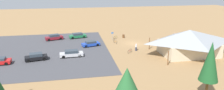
# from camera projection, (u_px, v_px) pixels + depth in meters

# --- Properties ---
(ground) EXTENTS (160.00, 160.00, 0.00)m
(ground) POSITION_uv_depth(u_px,v_px,m) (134.00, 44.00, 54.14)
(ground) COLOR #937047
(ground) RESTS_ON ground
(parking_lot_asphalt) EXTENTS (39.10, 32.05, 0.05)m
(parking_lot_asphalt) POSITION_uv_depth(u_px,v_px,m) (19.00, 52.00, 47.50)
(parking_lot_asphalt) COLOR #424247
(parking_lot_asphalt) RESTS_ON ground
(bike_pavilion) EXTENTS (14.11, 10.36, 5.34)m
(bike_pavilion) POSITION_uv_depth(u_px,v_px,m) (189.00, 41.00, 45.20)
(bike_pavilion) COLOR beige
(bike_pavilion) RESTS_ON ground
(trash_bin) EXTENTS (0.60, 0.60, 0.90)m
(trash_bin) POSITION_uv_depth(u_px,v_px,m) (123.00, 36.00, 59.61)
(trash_bin) COLOR brown
(trash_bin) RESTS_ON ground
(lot_sign) EXTENTS (0.56, 0.08, 2.20)m
(lot_sign) POSITION_uv_depth(u_px,v_px,m) (112.00, 35.00, 57.15)
(lot_sign) COLOR #99999E
(lot_sign) RESTS_ON ground
(pine_far_east) EXTENTS (3.33, 3.33, 6.01)m
(pine_far_east) POSITION_uv_depth(u_px,v_px,m) (127.00, 83.00, 23.79)
(pine_far_east) COLOR brown
(pine_far_east) RESTS_ON ground
(pine_far_west) EXTENTS (2.51, 2.51, 7.65)m
(pine_far_west) POSITION_uv_depth(u_px,v_px,m) (210.00, 62.00, 27.94)
(pine_far_west) COLOR brown
(pine_far_west) RESTS_ON ground
(bicycle_orange_yard_center) EXTENTS (0.75, 1.56, 0.82)m
(bicycle_orange_yard_center) POSITION_uv_depth(u_px,v_px,m) (115.00, 42.00, 54.45)
(bicycle_orange_yard_center) COLOR black
(bicycle_orange_yard_center) RESTS_ON ground
(bicycle_purple_lone_west) EXTENTS (1.29, 1.21, 0.93)m
(bicycle_purple_lone_west) POSITION_uv_depth(u_px,v_px,m) (162.00, 41.00, 55.37)
(bicycle_purple_lone_west) COLOR black
(bicycle_purple_lone_west) RESTS_ON ground
(bicycle_yellow_back_row) EXTENTS (1.33, 1.11, 0.78)m
(bicycle_yellow_back_row) POSITION_uv_depth(u_px,v_px,m) (115.00, 37.00, 58.56)
(bicycle_yellow_back_row) COLOR black
(bicycle_yellow_back_row) RESTS_ON ground
(bicycle_black_yard_front) EXTENTS (1.00, 1.41, 0.84)m
(bicycle_black_yard_front) POSITION_uv_depth(u_px,v_px,m) (177.00, 40.00, 55.85)
(bicycle_black_yard_front) COLOR black
(bicycle_black_yard_front) RESTS_ON ground
(bicycle_white_trailside) EXTENTS (0.71, 1.69, 0.85)m
(bicycle_white_trailside) POSITION_uv_depth(u_px,v_px,m) (184.00, 42.00, 54.19)
(bicycle_white_trailside) COLOR black
(bicycle_white_trailside) RESTS_ON ground
(bicycle_silver_lone_east) EXTENTS (0.48, 1.79, 0.91)m
(bicycle_silver_lone_east) POSITION_uv_depth(u_px,v_px,m) (183.00, 38.00, 57.47)
(bicycle_silver_lone_east) COLOR black
(bicycle_silver_lone_east) RESTS_ON ground
(bicycle_red_near_sign) EXTENTS (1.31, 1.16, 0.80)m
(bicycle_red_near_sign) POSITION_uv_depth(u_px,v_px,m) (130.00, 51.00, 46.99)
(bicycle_red_near_sign) COLOR black
(bicycle_red_near_sign) RESTS_ON ground
(car_silver_inner_stall) EXTENTS (4.80, 1.96, 1.39)m
(car_silver_inner_stall) POSITION_uv_depth(u_px,v_px,m) (71.00, 53.00, 44.32)
(car_silver_inner_stall) COLOR #BCBCC1
(car_silver_inner_stall) RESTS_ON parking_lot_asphalt
(car_black_end_stall) EXTENTS (4.48, 2.53, 1.43)m
(car_black_end_stall) POSITION_uv_depth(u_px,v_px,m) (36.00, 57.00, 42.35)
(car_black_end_stall) COLOR black
(car_black_end_stall) RESTS_ON parking_lot_asphalt
(car_green_near_entry) EXTENTS (4.79, 2.61, 1.37)m
(car_green_near_entry) POSITION_uv_depth(u_px,v_px,m) (78.00, 36.00, 59.12)
(car_green_near_entry) COLOR #1E6B3D
(car_green_near_entry) RESTS_ON parking_lot_asphalt
(car_maroon_aisle_side) EXTENTS (4.80, 2.95, 1.48)m
(car_maroon_aisle_side) POSITION_uv_depth(u_px,v_px,m) (54.00, 37.00, 57.16)
(car_maroon_aisle_side) COLOR maroon
(car_maroon_aisle_side) RESTS_ON parking_lot_asphalt
(car_blue_back_corner) EXTENTS (4.50, 2.75, 1.28)m
(car_blue_back_corner) POSITION_uv_depth(u_px,v_px,m) (91.00, 44.00, 51.59)
(car_blue_back_corner) COLOR #1E42B2
(car_blue_back_corner) RESTS_ON parking_lot_asphalt
(visitor_near_lot) EXTENTS (0.39, 0.40, 1.83)m
(visitor_near_lot) POSITION_uv_depth(u_px,v_px,m) (175.00, 36.00, 57.74)
(visitor_near_lot) COLOR #2D3347
(visitor_near_lot) RESTS_ON ground
(visitor_crossing_yard) EXTENTS (0.36, 0.39, 1.77)m
(visitor_crossing_yard) POSITION_uv_depth(u_px,v_px,m) (136.00, 47.00, 48.24)
(visitor_crossing_yard) COLOR #2D3347
(visitor_crossing_yard) RESTS_ON ground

